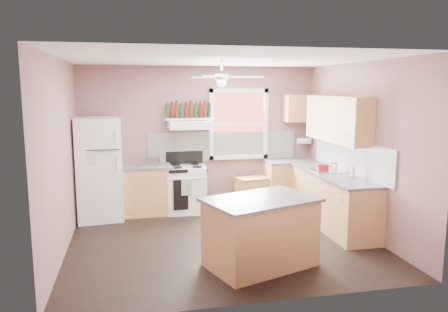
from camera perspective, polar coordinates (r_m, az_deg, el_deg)
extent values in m
plane|color=black|center=(6.76, -0.30, -10.94)|extent=(4.50, 4.50, 0.00)
plane|color=white|center=(6.37, -0.32, 12.54)|extent=(4.50, 4.50, 0.00)
cube|color=#7C5757|center=(8.40, -3.16, 2.43)|extent=(4.50, 0.05, 2.70)
cube|color=#7C5757|center=(7.24, 17.59, 0.99)|extent=(0.05, 4.00, 2.70)
cube|color=#7C5757|center=(6.37, -20.77, -0.22)|extent=(0.05, 4.00, 2.70)
cube|color=white|center=(8.47, -0.10, 1.30)|extent=(2.90, 0.03, 0.55)
cube|color=white|center=(7.51, 16.13, -0.03)|extent=(0.03, 2.60, 0.55)
cube|color=brown|center=(8.49, 1.89, 4.20)|extent=(1.00, 0.02, 1.20)
cube|color=white|center=(8.46, 1.93, 4.18)|extent=(1.16, 0.07, 1.36)
cube|color=white|center=(7.91, -16.08, -1.65)|extent=(0.83, 0.81, 1.79)
cube|color=#B8844C|center=(8.14, -10.15, -4.48)|extent=(0.90, 0.60, 0.86)
cube|color=#515154|center=(8.05, -10.23, -1.37)|extent=(0.92, 0.62, 0.04)
cube|color=silver|center=(7.95, -9.48, -0.67)|extent=(0.31, 0.22, 0.18)
cube|color=white|center=(8.17, -4.89, -4.32)|extent=(0.76, 0.70, 0.86)
cube|color=white|center=(8.07, -4.48, 4.08)|extent=(0.78, 0.50, 0.14)
cube|color=white|center=(8.18, -4.61, 4.84)|extent=(0.90, 0.26, 0.03)
cube|color=#B8844C|center=(8.42, 3.73, -4.87)|extent=(0.65, 0.50, 0.59)
cube|color=#B8844C|center=(8.70, 8.72, -3.59)|extent=(1.00, 0.60, 0.86)
cube|color=#B8844C|center=(7.53, 13.97, -5.71)|extent=(0.60, 2.20, 0.86)
cube|color=#515154|center=(8.61, 8.79, -0.66)|extent=(1.02, 0.62, 0.04)
cube|color=#515154|center=(7.42, 14.03, -2.36)|extent=(0.62, 2.22, 0.04)
cube|color=silver|center=(7.60, 13.37, -1.96)|extent=(0.55, 0.45, 0.03)
cylinder|color=silver|center=(7.65, 14.47, -1.35)|extent=(0.03, 0.03, 0.14)
cube|color=#B8844C|center=(7.55, 14.57, 4.70)|extent=(0.33, 1.80, 0.76)
cube|color=#B8844C|center=(8.70, 9.88, 6.16)|extent=(0.60, 0.33, 0.52)
cylinder|color=white|center=(8.82, 10.42, 1.95)|extent=(0.26, 0.12, 0.12)
cube|color=#B8844C|center=(5.74, 4.79, -10.08)|extent=(1.51, 1.22, 0.86)
cube|color=#515154|center=(5.61, 4.84, -5.73)|extent=(1.61, 1.31, 0.04)
cylinder|color=white|center=(6.36, -0.31, 10.30)|extent=(0.20, 0.20, 0.08)
imported|color=silver|center=(7.12, 16.48, -1.89)|extent=(0.11, 0.11, 0.22)
cube|color=#A70E1A|center=(7.65, 12.75, -1.45)|extent=(0.19, 0.14, 0.10)
cylinder|color=#143819|center=(8.13, -7.43, 5.83)|extent=(0.06, 0.06, 0.27)
cylinder|color=#590F0F|center=(8.14, -6.80, 5.91)|extent=(0.06, 0.06, 0.29)
cylinder|color=#3F230F|center=(8.15, -6.18, 6.00)|extent=(0.06, 0.06, 0.31)
cylinder|color=#143819|center=(8.16, -5.55, 5.87)|extent=(0.06, 0.06, 0.27)
cylinder|color=#590F0F|center=(8.17, -4.93, 5.95)|extent=(0.06, 0.06, 0.29)
cylinder|color=#3F230F|center=(8.18, -4.31, 6.04)|extent=(0.06, 0.06, 0.31)
cylinder|color=#143819|center=(8.19, -3.69, 5.91)|extent=(0.06, 0.06, 0.27)
cylinder|color=#590F0F|center=(8.21, -3.07, 5.99)|extent=(0.06, 0.06, 0.29)
cylinder|color=#3F230F|center=(8.22, -2.46, 6.07)|extent=(0.06, 0.06, 0.31)
cylinder|color=#143819|center=(8.24, -1.85, 5.94)|extent=(0.06, 0.06, 0.27)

